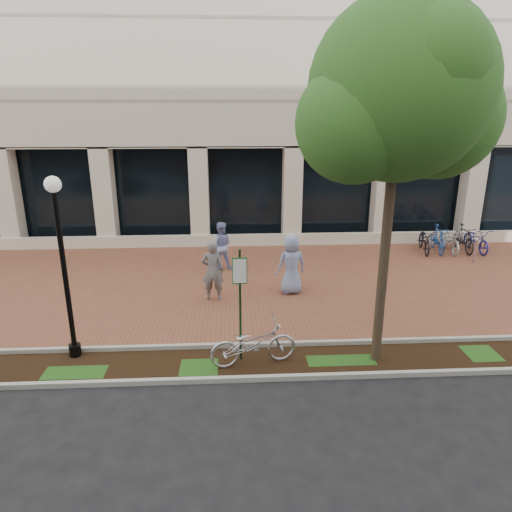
{
  "coord_description": "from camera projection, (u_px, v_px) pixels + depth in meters",
  "views": [
    {
      "loc": [
        -0.64,
        -14.64,
        5.63
      ],
      "look_at": [
        0.12,
        -0.8,
        1.2
      ],
      "focal_mm": 32.0,
      "sensor_mm": 36.0,
      "label": 1
    }
  ],
  "objects": [
    {
      "name": "locked_bicycle",
      "position": [
        253.0,
        344.0,
        10.46
      ],
      "size": [
        2.13,
        1.09,
        1.07
      ],
      "primitive_type": "imported",
      "rotation": [
        0.0,
        0.0,
        1.76
      ],
      "color": "silver",
      "rests_on": "ground"
    },
    {
      "name": "pedestrian_right",
      "position": [
        291.0,
        264.0,
        14.5
      ],
      "size": [
        1.06,
        0.82,
        1.93
      ],
      "primitive_type": "imported",
      "rotation": [
        0.0,
        0.0,
        3.38
      ],
      "color": "#7C8DB9",
      "rests_on": "ground"
    },
    {
      "name": "curb_plaza_side",
      "position": [
        259.0,
        345.0,
        11.37
      ],
      "size": [
        40.0,
        0.12,
        0.12
      ],
      "primitive_type": "cube",
      "color": "#A4A49B",
      "rests_on": "ground"
    },
    {
      "name": "ground",
      "position": [
        251.0,
        282.0,
        15.67
      ],
      "size": [
        120.0,
        120.0,
        0.0
      ],
      "primitive_type": "plane",
      "color": "black",
      "rests_on": "ground"
    },
    {
      "name": "street_tree",
      "position": [
        401.0,
        102.0,
        9.1
      ],
      "size": [
        4.39,
        3.66,
        7.86
      ],
      "color": "#493929",
      "rests_on": "ground"
    },
    {
      "name": "curb_street_side",
      "position": [
        264.0,
        378.0,
        9.95
      ],
      "size": [
        40.0,
        0.12,
        0.12
      ],
      "primitive_type": "cube",
      "color": "#A4A49B",
      "rests_on": "ground"
    },
    {
      "name": "lamppost",
      "position": [
        63.0,
        260.0,
        10.24
      ],
      "size": [
        0.36,
        0.36,
        4.31
      ],
      "color": "black",
      "rests_on": "ground"
    },
    {
      "name": "bike_rack_cluster",
      "position": [
        451.0,
        239.0,
        18.93
      ],
      "size": [
        3.06,
        2.02,
        1.12
      ],
      "rotation": [
        0.0,
        0.0,
        -0.09
      ],
      "color": "black",
      "rests_on": "ground"
    },
    {
      "name": "parking_sign",
      "position": [
        240.0,
        293.0,
        10.29
      ],
      "size": [
        0.34,
        0.07,
        2.73
      ],
      "rotation": [
        0.0,
        0.0,
        0.08
      ],
      "color": "#153C1D",
      "rests_on": "ground"
    },
    {
      "name": "pedestrian_left",
      "position": [
        213.0,
        271.0,
        13.98
      ],
      "size": [
        0.73,
        0.51,
        1.89
      ],
      "primitive_type": "imported",
      "rotation": [
        0.0,
        0.0,
        3.06
      ],
      "color": "slate",
      "rests_on": "ground"
    },
    {
      "name": "brick_plaza",
      "position": [
        251.0,
        282.0,
        15.67
      ],
      "size": [
        40.0,
        9.0,
        0.01
      ],
      "primitive_type": "cube",
      "color": "brown",
      "rests_on": "ground"
    },
    {
      "name": "bollard",
      "position": [
        475.0,
        251.0,
        17.55
      ],
      "size": [
        0.12,
        0.12,
        0.97
      ],
      "color": "#B0B0B5",
      "rests_on": "ground"
    },
    {
      "name": "near_office_building",
      "position": [
        241.0,
        17.0,
        22.57
      ],
      "size": [
        40.0,
        12.12,
        16.0
      ],
      "color": "beige",
      "rests_on": "ground"
    },
    {
      "name": "planting_strip",
      "position": [
        261.0,
        362.0,
        10.68
      ],
      "size": [
        40.0,
        1.5,
        0.01
      ],
      "primitive_type": "cube",
      "color": "black",
      "rests_on": "ground"
    },
    {
      "name": "pedestrian_mid",
      "position": [
        221.0,
        246.0,
        16.8
      ],
      "size": [
        0.89,
        0.7,
        1.78
      ],
      "primitive_type": "imported",
      "rotation": [
        0.0,
        0.0,
        3.11
      ],
      "color": "#8491C6",
      "rests_on": "ground"
    }
  ]
}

